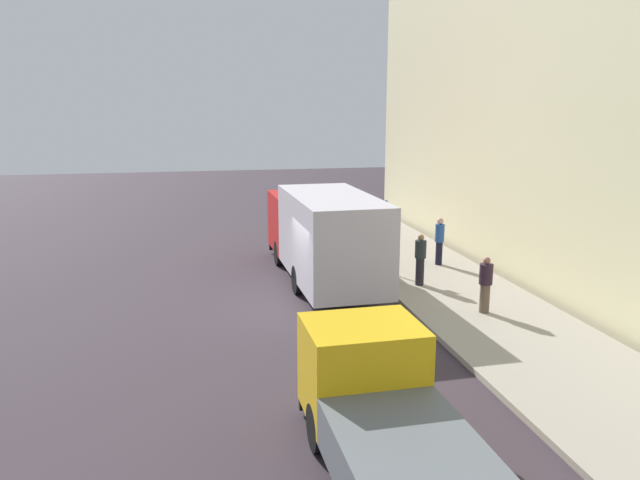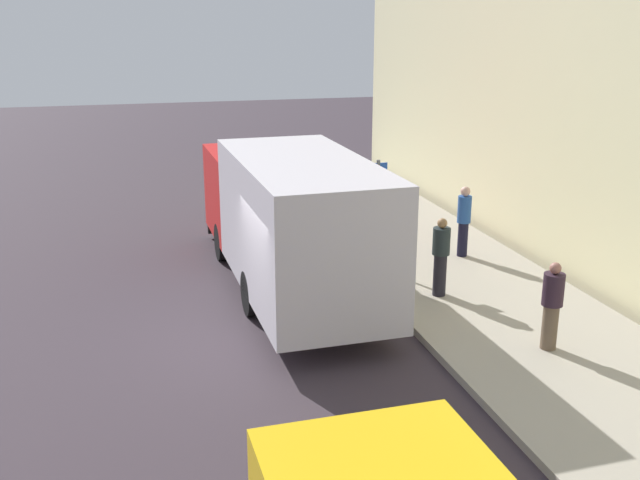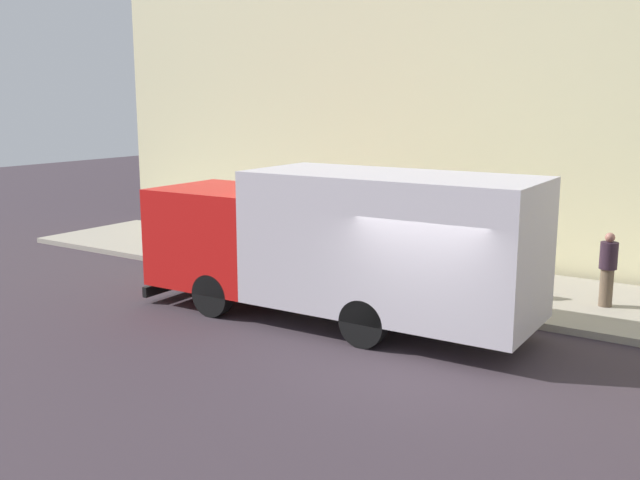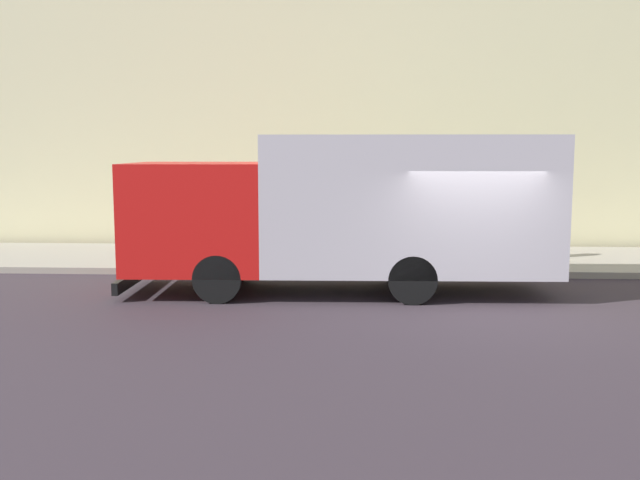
{
  "view_description": "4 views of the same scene",
  "coord_description": "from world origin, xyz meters",
  "px_view_note": "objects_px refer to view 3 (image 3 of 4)",
  "views": [
    {
      "loc": [
        -2.96,
        -17.15,
        5.89
      ],
      "look_at": [
        1.05,
        1.89,
        1.57
      ],
      "focal_mm": 33.88,
      "sensor_mm": 36.0,
      "label": 1
    },
    {
      "loc": [
        -2.1,
        -12.69,
        5.88
      ],
      "look_at": [
        1.77,
        1.67,
        1.31
      ],
      "focal_mm": 41.27,
      "sensor_mm": 36.0,
      "label": 2
    },
    {
      "loc": [
        -11.06,
        -5.33,
        4.58
      ],
      "look_at": [
        0.78,
        2.53,
        1.8
      ],
      "focal_mm": 40.58,
      "sensor_mm": 36.0,
      "label": 3
    },
    {
      "loc": [
        -13.18,
        2.18,
        2.92
      ],
      "look_at": [
        0.8,
        2.92,
        1.12
      ],
      "focal_mm": 40.41,
      "sensor_mm": 36.0,
      "label": 4
    }
  ],
  "objects_px": {
    "pedestrian_standing": "(465,257)",
    "street_sign_post": "(373,226)",
    "large_utility_truck": "(339,241)",
    "pedestrian_walking": "(406,233)",
    "pedestrian_third": "(608,268)"
  },
  "relations": [
    {
      "from": "large_utility_truck",
      "to": "street_sign_post",
      "type": "relative_size",
      "value": 3.32
    },
    {
      "from": "large_utility_truck",
      "to": "street_sign_post",
      "type": "xyz_separation_m",
      "value": [
        2.19,
        0.43,
        -0.03
      ]
    },
    {
      "from": "pedestrian_walking",
      "to": "large_utility_truck",
      "type": "bearing_deg",
      "value": 54.72
    },
    {
      "from": "pedestrian_standing",
      "to": "street_sign_post",
      "type": "height_order",
      "value": "street_sign_post"
    },
    {
      "from": "pedestrian_standing",
      "to": "pedestrian_third",
      "type": "xyz_separation_m",
      "value": [
        0.82,
        -2.93,
        -0.04
      ]
    },
    {
      "from": "large_utility_truck",
      "to": "pedestrian_walking",
      "type": "distance_m",
      "value": 4.67
    },
    {
      "from": "large_utility_truck",
      "to": "pedestrian_third",
      "type": "bearing_deg",
      "value": -51.58
    },
    {
      "from": "pedestrian_standing",
      "to": "pedestrian_third",
      "type": "bearing_deg",
      "value": 129.09
    },
    {
      "from": "large_utility_truck",
      "to": "street_sign_post",
      "type": "height_order",
      "value": "large_utility_truck"
    },
    {
      "from": "pedestrian_walking",
      "to": "street_sign_post",
      "type": "xyz_separation_m",
      "value": [
        -2.37,
        -0.34,
        0.58
      ]
    },
    {
      "from": "pedestrian_standing",
      "to": "pedestrian_third",
      "type": "height_order",
      "value": "pedestrian_standing"
    },
    {
      "from": "large_utility_truck",
      "to": "pedestrian_standing",
      "type": "height_order",
      "value": "large_utility_truck"
    },
    {
      "from": "large_utility_truck",
      "to": "pedestrian_third",
      "type": "height_order",
      "value": "large_utility_truck"
    },
    {
      "from": "pedestrian_standing",
      "to": "street_sign_post",
      "type": "distance_m",
      "value": 2.21
    },
    {
      "from": "large_utility_truck",
      "to": "pedestrian_standing",
      "type": "xyz_separation_m",
      "value": [
        2.92,
        -1.56,
        -0.67
      ]
    }
  ]
}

